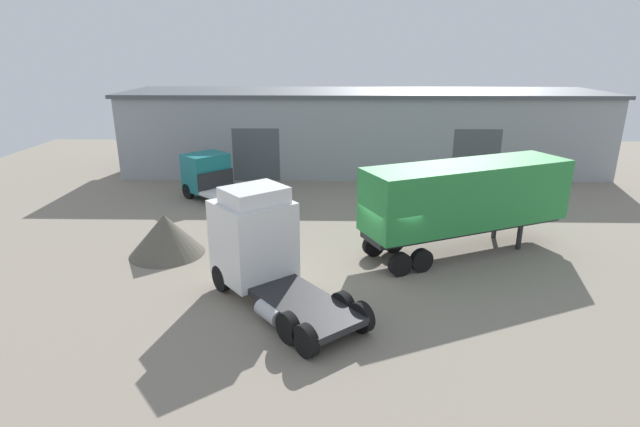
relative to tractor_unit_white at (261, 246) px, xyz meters
The scene contains 6 objects.
ground_plane 5.84m from the tractor_unit_white, 27.74° to the left, with size 60.00×60.00×0.00m, color gray.
warehouse_building 20.90m from the tractor_unit_white, 76.45° to the left, with size 34.31×7.95×5.78m.
tractor_unit_white is the anchor object (origin of this frame).
container_trailer_green 9.41m from the tractor_unit_white, 26.51° to the left, with size 9.62×6.13×4.02m.
flatbed_truck_teal 12.80m from the tractor_unit_white, 110.03° to the left, with size 6.64×6.60×2.67m.
gravel_pile 6.02m from the tractor_unit_white, 142.43° to the left, with size 3.30×3.30×1.83m.
Camera 1 is at (-2.37, -19.28, 8.69)m, focal length 28.00 mm.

